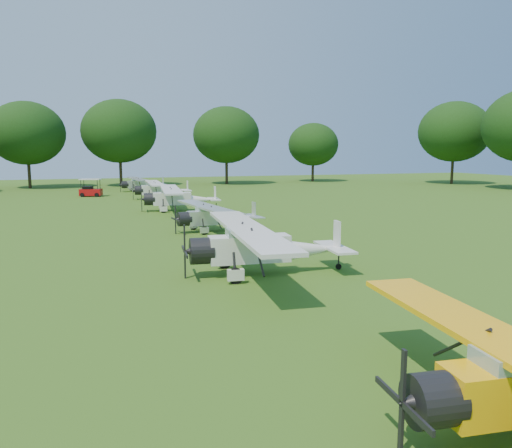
{
  "coord_description": "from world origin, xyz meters",
  "views": [
    {
      "loc": [
        -7.15,
        -21.29,
        5.19
      ],
      "look_at": [
        1.22,
        3.26,
        1.4
      ],
      "focal_mm": 35.0,
      "sensor_mm": 36.0,
      "label": 1
    }
  ],
  "objects": [
    {
      "name": "ground",
      "position": [
        0.0,
        0.0,
        0.0
      ],
      "size": [
        160.0,
        160.0,
        0.0
      ],
      "primitive_type": "plane",
      "color": "#325715",
      "rests_on": "ground"
    },
    {
      "name": "tree_belt",
      "position": [
        3.57,
        0.16,
        8.03
      ],
      "size": [
        137.36,
        130.27,
        14.52
      ],
      "color": "black",
      "rests_on": "ground"
    },
    {
      "name": "aircraft_3",
      "position": [
        -0.22,
        -1.71,
        1.31
      ],
      "size": [
        7.15,
        11.38,
        2.24
      ],
      "rotation": [
        0.0,
        0.0,
        -0.1
      ],
      "color": "white",
      "rests_on": "ground"
    },
    {
      "name": "aircraft_4",
      "position": [
        0.75,
        10.18,
        1.07
      ],
      "size": [
        5.89,
        9.37,
        1.84
      ],
      "rotation": [
        0.0,
        0.0,
        0.11
      ],
      "color": "silver",
      "rests_on": "ground"
    },
    {
      "name": "aircraft_5",
      "position": [
        0.44,
        22.23,
        1.26
      ],
      "size": [
        6.89,
        10.96,
        2.15
      ],
      "rotation": [
        0.0,
        0.0,
        -0.1
      ],
      "color": "white",
      "rests_on": "ground"
    },
    {
      "name": "aircraft_6",
      "position": [
        0.5,
        33.91,
        1.16
      ],
      "size": [
        6.33,
        10.07,
        1.98
      ],
      "rotation": [
        0.0,
        0.0,
        -0.04
      ],
      "color": "white",
      "rests_on": "ground"
    },
    {
      "name": "aircraft_7",
      "position": [
        -0.29,
        45.35,
        1.09
      ],
      "size": [
        5.95,
        9.48,
        1.86
      ],
      "rotation": [
        0.0,
        0.0,
        0.07
      ],
      "color": "silver",
      "rests_on": "ground"
    },
    {
      "name": "golf_cart",
      "position": [
        -6.73,
        39.51,
        0.68
      ],
      "size": [
        2.67,
        2.02,
        2.03
      ],
      "rotation": [
        0.0,
        0.0,
        -0.27
      ],
      "color": "#B00C0E",
      "rests_on": "ground"
    }
  ]
}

